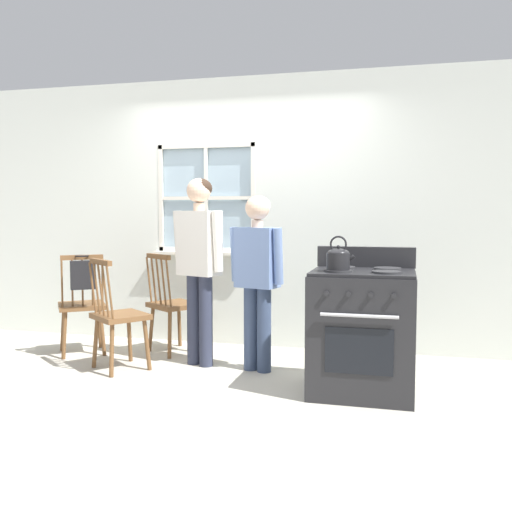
% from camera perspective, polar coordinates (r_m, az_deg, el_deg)
% --- Properties ---
extents(ground_plane, '(16.00, 16.00, 0.00)m').
position_cam_1_polar(ground_plane, '(4.64, -5.46, -12.61)').
color(ground_plane, '#B2AD9E').
extents(wall_back, '(6.40, 0.16, 2.70)m').
position_cam_1_polar(wall_back, '(5.76, -0.59, 4.28)').
color(wall_back, silver).
rests_on(wall_back, ground_plane).
extents(chair_by_window, '(0.57, 0.57, 0.96)m').
position_cam_1_polar(chair_by_window, '(5.70, -17.01, -4.86)').
color(chair_by_window, brown).
rests_on(chair_by_window, ground_plane).
extents(chair_near_wall, '(0.57, 0.57, 0.96)m').
position_cam_1_polar(chair_near_wall, '(5.56, -8.35, -4.94)').
color(chair_near_wall, brown).
rests_on(chair_near_wall, ground_plane).
extents(chair_center_cluster, '(0.58, 0.57, 0.96)m').
position_cam_1_polar(chair_center_cluster, '(5.06, -13.62, -5.96)').
color(chair_center_cluster, brown).
rests_on(chair_center_cluster, ground_plane).
extents(person_elderly_left, '(0.52, 0.32, 1.65)m').
position_cam_1_polar(person_elderly_left, '(5.01, -5.70, 0.40)').
color(person_elderly_left, '#2D3347').
rests_on(person_elderly_left, ground_plane).
extents(person_teen_center, '(0.51, 0.30, 1.49)m').
position_cam_1_polar(person_teen_center, '(4.81, 0.14, -0.99)').
color(person_teen_center, '#384766').
rests_on(person_teen_center, ground_plane).
extents(stove, '(0.76, 0.68, 1.08)m').
position_cam_1_polar(stove, '(4.35, 10.59, -7.36)').
color(stove, '#232326').
rests_on(stove, ground_plane).
extents(kettle, '(0.21, 0.17, 0.25)m').
position_cam_1_polar(kettle, '(4.16, 8.23, -0.21)').
color(kettle, black).
rests_on(kettle, stove).
extents(potted_plant, '(0.16, 0.16, 0.32)m').
position_cam_1_polar(potted_plant, '(5.87, -6.33, 1.32)').
color(potted_plant, '#42474C').
rests_on(potted_plant, wall_back).
extents(handbag, '(0.25, 0.25, 0.31)m').
position_cam_1_polar(handbag, '(5.42, -16.92, -1.75)').
color(handbag, black).
rests_on(handbag, chair_by_window).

